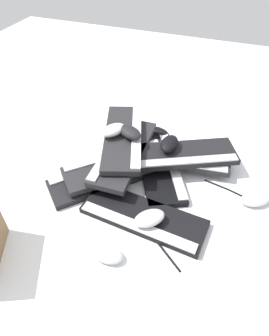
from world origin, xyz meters
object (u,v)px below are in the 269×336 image
Objects in this scene: keyboard_7 at (124,137)px; mouse_1 at (255,199)px; keyboard_5 at (181,155)px; mouse_4 at (113,130)px; mouse_5 at (159,133)px; mouse_2 at (169,144)px; mouse_3 at (149,218)px; mouse_6 at (130,132)px; keyboard_3 at (176,156)px; keyboard_6 at (124,152)px; keyboard_1 at (143,217)px; keyboard_2 at (159,166)px; keyboard_4 at (118,166)px; mouse_0 at (107,253)px; keyboard_0 at (104,176)px.

keyboard_7 is 0.57m from mouse_1.
mouse_4 is (0.29, 0.02, 0.07)m from keyboard_5.
mouse_1 is (-0.55, 0.08, -0.08)m from keyboard_7.
mouse_1 is 1.00× the size of mouse_5.
mouse_2 is at bearing -175.32° from keyboard_7.
mouse_6 is at bearing -103.58° from mouse_3.
mouse_5 is at bearing -52.32° from keyboard_3.
keyboard_5 is 1.03× the size of keyboard_6.
keyboard_2 is (0.03, -0.28, 0.00)m from keyboard_1.
mouse_2 reaches higher than keyboard_2.
mouse_2 reaches higher than keyboard_6.
mouse_2 is at bearing -90.00° from keyboard_1.
mouse_4 is at bearing -143.79° from mouse_6.
keyboard_1 is at bearing 95.23° from keyboard_2.
mouse_3 reaches higher than keyboard_2.
mouse_2 is at bearing 35.87° from mouse_6.
keyboard_4 is at bearing 31.30° from keyboard_2.
keyboard_7 is at bearing 143.01° from mouse_4.
keyboard_6 is 0.19m from mouse_2.
keyboard_3 is at bearing -145.01° from keyboard_4.
mouse_0 is at bearing 51.39° from mouse_4.
keyboard_7 is at bearing -98.02° from keyboard_0.
mouse_1 is at bearing 177.14° from keyboard_6.
mouse_4 is (0.02, -0.14, 0.13)m from keyboard_0.
keyboard_5 is at bearing -152.32° from keyboard_4.
keyboard_2 is 0.17m from keyboard_4.
mouse_0 is 1.00× the size of mouse_5.
mouse_3 is (-0.20, 0.21, 0.01)m from keyboard_4.
keyboard_1 is at bearing 70.39° from mouse_4.
keyboard_6 is at bearing -91.78° from keyboard_4.
keyboard_2 is at bearing 43.29° from keyboard_3.
keyboard_0 is 0.21m from mouse_6.
mouse_6 reaches higher than keyboard_6.
mouse_2 is 0.34m from mouse_3.
mouse_4 is at bearing 74.04° from mouse_5.
mouse_3 is (-0.09, -0.16, 0.03)m from mouse_0.
keyboard_2 is 1.01× the size of keyboard_3.
mouse_6 is at bearing -100.82° from keyboard_6.
keyboard_7 is at bearing -80.03° from keyboard_4.
keyboard_7 reaches higher than keyboard_2.
mouse_0 is 0.18m from mouse_3.
keyboard_0 and keyboard_2 have the same top height.
mouse_0 is (-0.11, 0.37, -0.02)m from keyboard_4.
mouse_2 reaches higher than keyboard_1.
mouse_3 is at bearing -116.58° from mouse_0.
keyboard_4 is (0.15, 0.09, 0.03)m from keyboard_2.
keyboard_6 is (-0.04, -0.11, 0.06)m from keyboard_0.
keyboard_3 reaches higher than mouse_0.
keyboard_7 is (0.02, -0.11, 0.06)m from keyboard_4.
keyboard_4 is at bearing -47.29° from keyboard_1.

